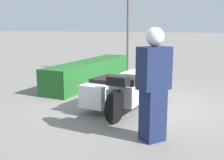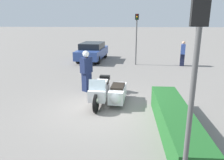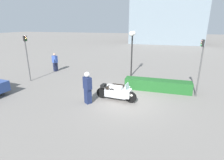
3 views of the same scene
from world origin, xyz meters
name	(u,v)px [view 2 (image 2 of 3)]	position (x,y,z in m)	size (l,w,h in m)	color
ground_plane	(104,109)	(0.00, 0.00, 0.00)	(160.00, 160.00, 0.00)	slate
police_motorcycle	(109,92)	(-0.57, 0.14, 0.48)	(2.56, 1.43, 1.17)	black
officer_rider	(86,70)	(-2.11, -1.03, 1.00)	(0.60, 0.56, 1.90)	#192347
hedge_bush_curbside	(175,122)	(1.69, 2.24, 0.38)	(4.49, 0.87, 0.76)	#1E5623
traffic_light_near	(193,80)	(4.12, 1.86, 2.34)	(0.23, 0.27, 3.58)	#4C4C4C
traffic_light_far	(137,32)	(-8.31, 1.52, 2.35)	(0.23, 0.26, 3.60)	#4C4C4C
parked_car_background	(92,51)	(-9.78, -1.90, 0.76)	(4.56, 2.20, 1.44)	#2D478C
pedestrian_bystander	(183,54)	(-8.16, 4.84, 0.88)	(0.56, 0.42, 1.76)	#191E38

